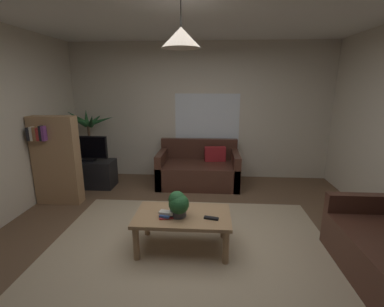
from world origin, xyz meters
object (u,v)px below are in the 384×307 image
potted_plant_on_table (178,204)px  tv (87,148)px  pendant_lamp (181,37)px  bookshelf_corner (56,160)px  tv_stand (90,173)px  remote_on_table_0 (211,218)px  couch_under_window (199,170)px  coffee_table (183,220)px  book_on_table_1 (166,215)px  book_on_table_0 (166,217)px  potted_palm_corner (90,147)px  book_on_table_2 (167,213)px

potted_plant_on_table → tv: bearing=134.6°
pendant_lamp → bookshelf_corner: bearing=151.7°
tv_stand → pendant_lamp: size_ratio=2.01×
tv_stand → bookshelf_corner: 0.89m
remote_on_table_0 → couch_under_window: bearing=-161.2°
tv_stand → remote_on_table_0: bearing=-41.1°
coffee_table → book_on_table_1: bearing=-154.0°
couch_under_window → tv: size_ratio=2.05×
book_on_table_0 → remote_on_table_0: 0.50m
pendant_lamp → tv_stand: bearing=135.8°
book_on_table_1 → potted_palm_corner: 3.05m
couch_under_window → book_on_table_2: bearing=-96.8°
couch_under_window → pendant_lamp: bearing=-92.5°
tv_stand → tv: tv is taller
coffee_table → tv: bearing=136.2°
book_on_table_0 → potted_palm_corner: 3.05m
book_on_table_0 → tv_stand: (-1.75, 1.95, -0.19)m
bookshelf_corner → potted_plant_on_table: bearing=-30.1°
potted_plant_on_table → bookshelf_corner: 2.39m
coffee_table → book_on_table_0: book_on_table_0 is taller
couch_under_window → book_on_table_1: (-0.27, -2.21, 0.18)m
tv → remote_on_table_0: bearing=-40.8°
potted_plant_on_table → book_on_table_0: bearing=-170.1°
book_on_table_1 → potted_plant_on_table: (0.14, 0.03, 0.13)m
book_on_table_1 → bookshelf_corner: 2.30m
book_on_table_0 → pendant_lamp: (0.18, 0.09, 1.87)m
coffee_table → tv_stand: (-1.92, 1.87, -0.11)m
coffee_table → book_on_table_1: book_on_table_1 is taller
tv → pendant_lamp: size_ratio=1.64×
tv_stand → pendant_lamp: (1.92, -1.87, 2.06)m
book_on_table_0 → book_on_table_1: book_on_table_1 is taller
couch_under_window → potted_plant_on_table: bearing=-93.5°
potted_palm_corner → couch_under_window: bearing=-4.6°
tv → couch_under_window: bearing=7.8°
potted_palm_corner → tv: bearing=-71.8°
potted_palm_corner → bookshelf_corner: bearing=-91.9°
potted_plant_on_table → pendant_lamp: bearing=55.5°
coffee_table → potted_palm_corner: (-2.07, 2.29, 0.30)m
coffee_table → pendant_lamp: bearing=45.0°
tv → pendant_lamp: 3.09m
potted_plant_on_table → bookshelf_corner: (-2.07, 1.20, 0.13)m
pendant_lamp → coffee_table: bearing=-135.0°
potted_palm_corner → pendant_lamp: bearing=-47.9°
book_on_table_1 → potted_plant_on_table: potted_plant_on_table is taller
remote_on_table_0 → bookshelf_corner: bearing=-104.0°
book_on_table_1 → bookshelf_corner: bearing=147.6°
coffee_table → bookshelf_corner: size_ratio=0.78×
coffee_table → bookshelf_corner: (-2.11, 1.14, 0.35)m
coffee_table → remote_on_table_0: bearing=-16.0°
couch_under_window → book_on_table_2: 2.22m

